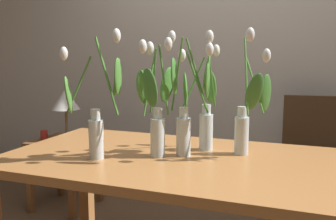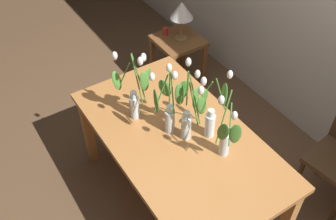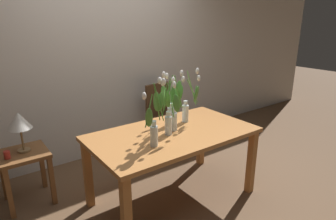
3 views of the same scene
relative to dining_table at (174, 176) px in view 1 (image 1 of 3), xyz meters
The scene contains 11 objects.
room_wall_rear 1.63m from the dining_table, 90.00° to the left, with size 9.00×0.10×2.70m, color beige.
dining_table is the anchor object (origin of this frame).
tulip_vase_0 0.34m from the dining_table, 64.45° to the left, with size 0.17×0.23×0.52m.
tulip_vase_1 0.43m from the dining_table, 23.51° to the left, with size 0.17×0.17×0.59m.
tulip_vase_2 0.32m from the dining_table, 155.44° to the right, with size 0.19×0.20×0.55m.
tulip_vase_3 0.32m from the dining_table, 45.23° to the left, with size 0.27×0.12×0.58m.
tulip_vase_4 0.47m from the dining_table, 154.07° to the right, with size 0.27×0.24×0.59m.
dining_chair 1.24m from the dining_table, 59.83° to the left, with size 0.45×0.45×0.93m.
side_table 1.48m from the dining_table, 145.91° to the left, with size 0.44×0.44×0.55m.
table_lamp 1.48m from the dining_table, 144.91° to the left, with size 0.22×0.22×0.40m.
pillar_candle 1.55m from the dining_table, 150.64° to the left, with size 0.06×0.06×0.07m, color #B72D23.
Camera 1 is at (0.58, -1.62, 1.22)m, focal length 40.62 mm.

